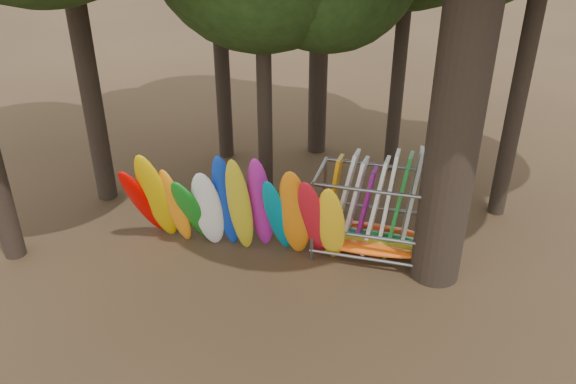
# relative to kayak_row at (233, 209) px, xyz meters

# --- Properties ---
(ground) EXTENTS (120.00, 120.00, 0.00)m
(ground) POSITION_rel_kayak_row_xyz_m (0.97, -0.29, -1.37)
(ground) COLOR #47331E
(ground) RESTS_ON ground
(kayak_row) EXTENTS (5.77, 1.79, 3.21)m
(kayak_row) POSITION_rel_kayak_row_xyz_m (0.00, 0.00, 0.00)
(kayak_row) COLOR #E80200
(kayak_row) RESTS_ON ground
(storage_rack) EXTENTS (3.06, 1.52, 2.92)m
(storage_rack) POSITION_rel_kayak_row_xyz_m (3.30, 1.06, -0.31)
(storage_rack) COLOR slate
(storage_rack) RESTS_ON ground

